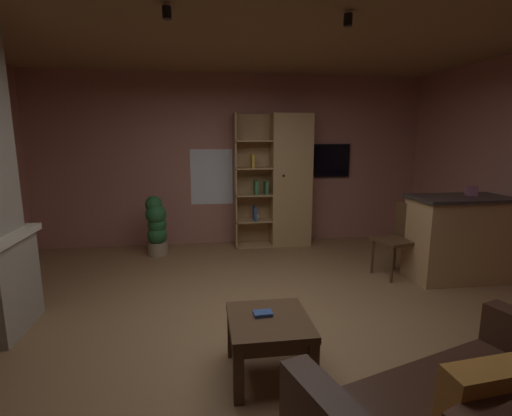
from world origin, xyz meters
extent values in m
cube|color=olive|center=(0.00, 0.00, -0.01)|extent=(6.31, 5.82, 0.02)
cube|color=#AD7060|center=(0.00, 2.94, 1.36)|extent=(6.43, 0.06, 2.72)
cube|color=#8E6B47|center=(0.00, 0.00, 2.73)|extent=(6.31, 5.82, 0.02)
cube|color=white|center=(-0.37, 2.91, 1.10)|extent=(0.68, 0.01, 0.89)
cube|color=tan|center=(0.88, 2.66, 1.05)|extent=(0.63, 0.38, 2.10)
cube|color=tan|center=(0.28, 2.84, 1.05)|extent=(0.58, 0.02, 2.10)
cube|color=tan|center=(-0.01, 2.66, 1.05)|extent=(0.02, 0.38, 2.10)
sphere|color=black|center=(0.73, 2.46, 1.15)|extent=(0.04, 0.04, 0.04)
cube|color=tan|center=(0.28, 2.66, 0.01)|extent=(0.58, 0.38, 0.02)
cube|color=tan|center=(0.28, 2.66, 0.42)|extent=(0.58, 0.38, 0.02)
cube|color=tan|center=(0.28, 2.66, 0.84)|extent=(0.58, 0.38, 0.02)
cube|color=tan|center=(0.28, 2.66, 1.26)|extent=(0.58, 0.38, 0.02)
cube|color=tan|center=(0.28, 2.66, 1.68)|extent=(0.58, 0.38, 0.02)
cube|color=#2D4C8C|center=(0.29, 2.60, 0.54)|extent=(0.04, 0.23, 0.22)
cube|color=#387247|center=(0.32, 2.60, 0.96)|extent=(0.05, 0.23, 0.21)
cube|color=#387247|center=(0.47, 2.60, 0.95)|extent=(0.04, 0.23, 0.21)
cube|color=gold|center=(0.26, 2.60, 1.37)|extent=(0.04, 0.23, 0.21)
sphere|color=beige|center=(0.33, 2.66, 0.47)|extent=(0.10, 0.10, 0.10)
cube|color=tan|center=(2.70, 0.86, 0.50)|extent=(1.39, 0.58, 1.00)
cube|color=#2D2826|center=(2.70, 0.86, 1.02)|extent=(1.45, 0.64, 0.04)
cube|color=#995972|center=(2.74, 0.93, 1.09)|extent=(0.15, 0.15, 0.11)
cube|color=#C67F33|center=(0.71, -1.87, 0.57)|extent=(0.47, 0.21, 0.39)
cube|color=#4C331E|center=(-0.06, -0.70, 0.42)|extent=(0.58, 0.63, 0.05)
cube|color=#4C331E|center=(-0.06, -0.70, 0.36)|extent=(0.52, 0.56, 0.08)
cube|color=#4C331E|center=(-0.31, -0.98, 0.20)|extent=(0.07, 0.07, 0.40)
cube|color=#4C331E|center=(0.19, -0.98, 0.20)|extent=(0.07, 0.07, 0.40)
cube|color=#4C331E|center=(-0.31, -0.43, 0.20)|extent=(0.07, 0.07, 0.40)
cube|color=#4C331E|center=(0.19, -0.43, 0.20)|extent=(0.07, 0.07, 0.40)
cube|color=#2D4C8C|center=(-0.10, -0.65, 0.46)|extent=(0.14, 0.10, 0.03)
cube|color=#4C331E|center=(1.85, 1.05, 0.46)|extent=(0.51, 0.51, 0.04)
cube|color=#4C331E|center=(2.03, 1.10, 0.70)|extent=(0.13, 0.40, 0.44)
cylinder|color=#4C331E|center=(1.63, 1.18, 0.23)|extent=(0.04, 0.04, 0.46)
cylinder|color=#4C331E|center=(1.72, 0.83, 0.23)|extent=(0.04, 0.04, 0.46)
cylinder|color=#4C331E|center=(1.98, 1.27, 0.23)|extent=(0.04, 0.04, 0.46)
cylinder|color=#4C331E|center=(2.07, 0.92, 0.23)|extent=(0.04, 0.04, 0.46)
cylinder|color=#9E896B|center=(-1.21, 2.36, 0.10)|extent=(0.30, 0.30, 0.20)
sphere|color=#235B2D|center=(-1.20, 2.35, 0.31)|extent=(0.29, 0.29, 0.29)
sphere|color=#235B2D|center=(-1.20, 2.35, 0.47)|extent=(0.28, 0.28, 0.28)
sphere|color=#235B2D|center=(-1.21, 2.33, 0.63)|extent=(0.30, 0.30, 0.30)
sphere|color=#235B2D|center=(-1.23, 2.36, 0.77)|extent=(0.25, 0.25, 0.25)
cube|color=black|center=(1.45, 2.88, 1.35)|extent=(0.98, 0.05, 0.55)
cube|color=black|center=(1.45, 2.85, 1.35)|extent=(0.94, 0.01, 0.51)
cylinder|color=black|center=(-0.74, -0.09, 2.65)|extent=(0.07, 0.07, 0.09)
cylinder|color=black|center=(0.66, -0.12, 2.65)|extent=(0.07, 0.07, 0.09)
camera|label=1|loc=(-0.51, -3.16, 1.73)|focal=26.17mm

